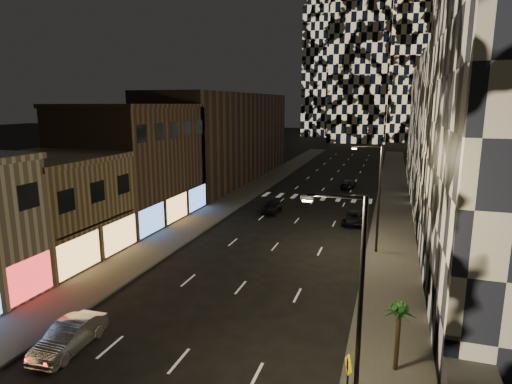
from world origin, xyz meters
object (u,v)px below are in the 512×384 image
Objects in this scene: car_dark_oncoming at (348,184)px; ped_sign at (348,375)px; streetlight_near at (355,291)px; palm_tree at (399,315)px; car_silver_parked at (69,337)px; car_dark_midlane at (272,207)px; car_dark_rightlane at (354,218)px; streetlight_far at (376,191)px.

ped_sign is at bearing 97.06° from car_dark_oncoming.
streetlight_near reaches higher than palm_tree.
streetlight_near is 14.89m from car_silver_parked.
car_dark_oncoming is at bearing 76.42° from car_silver_parked.
car_silver_parked is 1.06× the size of car_dark_midlane.
car_dark_oncoming is at bearing 76.70° from ped_sign.
car_dark_rightlane is at bearing 64.72° from car_silver_parked.
streetlight_far is at bearing -38.94° from car_dark_midlane.
palm_tree is at bearing 45.47° from ped_sign.
streetlight_near is at bearing 65.62° from ped_sign.
car_dark_midlane is at bearing 174.07° from car_dark_rightlane.
palm_tree reaches higher than car_dark_midlane.
streetlight_far is at bearing 96.26° from palm_tree.
streetlight_far is 2.05× the size of car_dark_oncoming.
car_silver_parked is at bearing 157.85° from ped_sign.
palm_tree is (15.98, 3.18, 2.18)m from car_silver_parked.
car_dark_rightlane is 25.69m from palm_tree.
streetlight_near is 4.52m from palm_tree.
car_dark_oncoming is 45.19m from palm_tree.
car_dark_midlane is at bearing 111.28° from streetlight_near.
car_dark_oncoming is at bearing 102.13° from car_dark_rightlane.
streetlight_near is 2.00× the size of car_silver_parked.
car_dark_midlane is 18.93m from car_dark_oncoming.
car_silver_parked is (-14.15, 0.16, -4.61)m from streetlight_near.
streetlight_near is 3.21× the size of ped_sign.
car_dark_midlane is at bearing 91.77° from ped_sign.
car_dark_oncoming is at bearing 70.94° from car_dark_midlane.
ped_sign is 0.83× the size of palm_tree.
car_dark_midlane is at bearing 116.82° from palm_tree.
streetlight_far is 2.68× the size of palm_tree.
car_dark_rightlane is 1.63× the size of ped_sign.
palm_tree is at bearing -83.74° from streetlight_far.
streetlight_near is at bearing -90.00° from streetlight_far.
car_silver_parked is at bearing 80.40° from car_dark_oncoming.
car_dark_rightlane is (-2.32, 28.60, -4.72)m from streetlight_near.
streetlight_far reaches higher than palm_tree.
streetlight_near is 32.88m from car_dark_midlane.
car_dark_rightlane is at bearing -8.13° from car_dark_midlane.
car_dark_midlane is at bearing 82.89° from car_silver_parked.
ped_sign is at bearing -90.16° from streetlight_far.
car_silver_parked is at bearing -168.74° from palm_tree.
car_silver_parked reaches higher than car_dark_oncoming.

